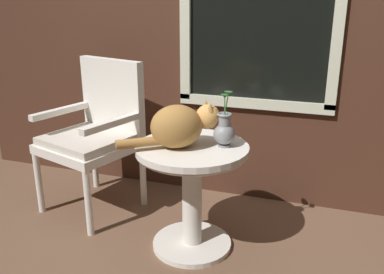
{
  "coord_description": "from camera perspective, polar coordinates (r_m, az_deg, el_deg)",
  "views": [
    {
      "loc": [
        0.79,
        -1.96,
        1.41
      ],
      "look_at": [
        0.1,
        0.07,
        0.69
      ],
      "focal_mm": 38.68,
      "sensor_mm": 36.0,
      "label": 1
    }
  ],
  "objects": [
    {
      "name": "ground_plane",
      "position": [
        2.54,
        -2.72,
        -15.07
      ],
      "size": [
        6.0,
        6.0,
        0.0
      ],
      "primitive_type": "plane",
      "color": "brown"
    },
    {
      "name": "cat",
      "position": [
        2.22,
        -1.72,
        1.59
      ],
      "size": [
        0.49,
        0.39,
        0.24
      ],
      "color": "#AD7A3D",
      "rests_on": "wicker_side_table"
    },
    {
      "name": "back_wall",
      "position": [
        2.91,
        3.39,
        16.4
      ],
      "size": [
        4.0,
        0.07,
        2.6
      ],
      "color": "#47281C",
      "rests_on": "ground_plane"
    },
    {
      "name": "wicker_chair",
      "position": [
        2.88,
        -13.0,
        1.07
      ],
      "size": [
        0.68,
        0.68,
        1.02
      ],
      "color": "silver",
      "rests_on": "ground_plane"
    },
    {
      "name": "pewter_vase_with_ivy",
      "position": [
        2.25,
        4.48,
        0.91
      ],
      "size": [
        0.12,
        0.12,
        0.31
      ],
      "color": "gray",
      "rests_on": "wicker_side_table"
    },
    {
      "name": "wicker_side_table",
      "position": [
        2.35,
        -0.0,
        -5.62
      ],
      "size": [
        0.63,
        0.63,
        0.64
      ],
      "color": "silver",
      "rests_on": "ground_plane"
    }
  ]
}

